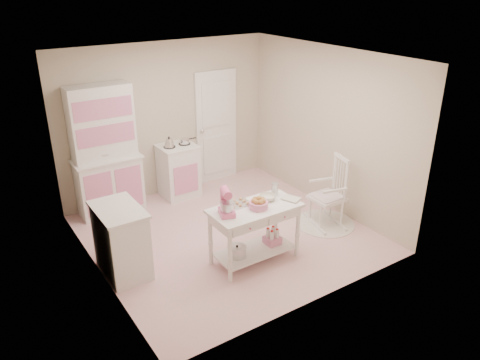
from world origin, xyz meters
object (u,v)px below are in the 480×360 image
object	(u,v)px
base_cabinet	(121,241)
work_table	(255,234)
hutch	(106,151)
stove	(178,171)
stand_mixer	(227,203)
bread_basket	(259,205)
rocking_chair	(327,192)

from	to	relation	value
base_cabinet	work_table	size ratio (longest dim) A/B	0.77
hutch	base_cabinet	size ratio (longest dim) A/B	2.26
stove	stand_mixer	distance (m)	2.48
bread_basket	hutch	bearing A→B (deg)	114.52
hutch	stand_mixer	world-z (taller)	hutch
stove	stand_mixer	world-z (taller)	stand_mixer
rocking_chair	bread_basket	bearing A→B (deg)	-155.41
rocking_chair	work_table	distance (m)	1.52
work_table	stove	bearing A→B (deg)	88.09
rocking_chair	work_table	world-z (taller)	rocking_chair
work_table	bread_basket	xyz separation A→B (m)	(0.02, -0.05, 0.45)
bread_basket	stove	bearing A→B (deg)	88.60
stove	stand_mixer	size ratio (longest dim) A/B	2.71
base_cabinet	work_table	distance (m)	1.73
stove	hutch	bearing A→B (deg)	177.61
stand_mixer	base_cabinet	bearing A→B (deg)	167.69
rocking_chair	stand_mixer	xyz separation A→B (m)	(-1.91, -0.19, 0.42)
rocking_chair	work_table	bearing A→B (deg)	-157.42
base_cabinet	stand_mixer	distance (m)	1.44
base_cabinet	work_table	world-z (taller)	base_cabinet
base_cabinet	rocking_chair	size ratio (longest dim) A/B	0.84
hutch	stand_mixer	xyz separation A→B (m)	(0.70, -2.43, -0.07)
base_cabinet	bread_basket	distance (m)	1.81
stove	base_cabinet	size ratio (longest dim) A/B	1.00
rocking_chair	stand_mixer	size ratio (longest dim) A/B	3.24
work_table	base_cabinet	bearing A→B (deg)	155.60
stove	rocking_chair	bearing A→B (deg)	-57.10
work_table	stand_mixer	distance (m)	0.71
stove	work_table	size ratio (longest dim) A/B	0.77
base_cabinet	hutch	bearing A→B (deg)	75.41
stove	bread_basket	bearing A→B (deg)	-91.40
stove	bread_basket	distance (m)	2.48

